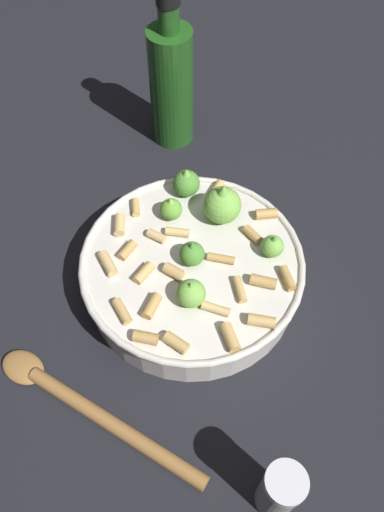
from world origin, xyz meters
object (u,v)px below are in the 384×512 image
pepper_shaker (279,491)px  wooden_spoon (87,408)px  cooking_pan (193,268)px  olive_oil_bottle (171,84)px

pepper_shaker → wooden_spoon: 0.21m
cooking_pan → olive_oil_bottle: 0.27m
olive_oil_bottle → wooden_spoon: 0.44m
cooking_pan → olive_oil_bottle: olive_oil_bottle is taller
olive_oil_bottle → cooking_pan: bearing=-125.9°
wooden_spoon → cooking_pan: bearing=12.8°
cooking_pan → wooden_spoon: 0.20m
pepper_shaker → wooden_spoon: size_ratio=0.36×
cooking_pan → pepper_shaker: 0.26m
pepper_shaker → olive_oil_bottle: 0.52m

